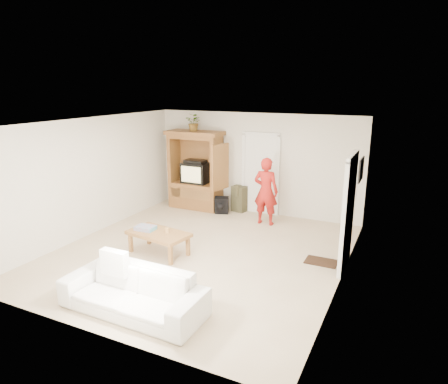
% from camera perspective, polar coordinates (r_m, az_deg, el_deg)
% --- Properties ---
extents(floor, '(6.00, 6.00, 0.00)m').
position_cam_1_polar(floor, '(8.16, -3.36, -8.63)').
color(floor, tan).
rests_on(floor, ground).
extents(ceiling, '(6.00, 6.00, 0.00)m').
position_cam_1_polar(ceiling, '(7.50, -3.67, 9.86)').
color(ceiling, white).
rests_on(ceiling, floor).
extents(wall_back, '(5.50, 0.00, 5.50)m').
position_cam_1_polar(wall_back, '(10.39, 4.55, 4.06)').
color(wall_back, silver).
rests_on(wall_back, floor).
extents(wall_front, '(5.50, 0.00, 5.50)m').
position_cam_1_polar(wall_front, '(5.44, -19.11, -7.12)').
color(wall_front, silver).
rests_on(wall_front, floor).
extents(wall_left, '(0.00, 6.00, 6.00)m').
position_cam_1_polar(wall_left, '(9.35, -18.43, 2.08)').
color(wall_left, silver).
rests_on(wall_left, floor).
extents(wall_right, '(0.00, 6.00, 6.00)m').
position_cam_1_polar(wall_right, '(6.88, 16.99, -2.32)').
color(wall_right, silver).
rests_on(wall_right, floor).
extents(armoire, '(1.82, 1.14, 2.10)m').
position_cam_1_polar(armoire, '(10.83, -3.96, 2.41)').
color(armoire, brown).
rests_on(armoire, floor).
extents(door_back, '(0.85, 0.05, 2.04)m').
position_cam_1_polar(door_back, '(10.37, 5.23, 2.44)').
color(door_back, white).
rests_on(door_back, floor).
extents(doorway_right, '(0.05, 0.90, 2.04)m').
position_cam_1_polar(doorway_right, '(7.53, 17.36, -3.09)').
color(doorway_right, black).
rests_on(doorway_right, floor).
extents(framed_picture, '(0.03, 0.60, 0.48)m').
position_cam_1_polar(framed_picture, '(8.64, 19.01, 3.05)').
color(framed_picture, black).
rests_on(framed_picture, wall_right).
extents(doormat, '(0.60, 0.40, 0.02)m').
position_cam_1_polar(doormat, '(7.95, 13.73, -9.65)').
color(doormat, '#382316').
rests_on(doormat, floor).
extents(plant, '(0.44, 0.39, 0.46)m').
position_cam_1_polar(plant, '(10.59, -4.29, 9.90)').
color(plant, '#4C7238').
rests_on(plant, armoire).
extents(man, '(0.60, 0.39, 1.64)m').
position_cam_1_polar(man, '(9.57, 6.00, 0.11)').
color(man, '#A81B16').
rests_on(man, floor).
extents(sofa, '(2.22, 0.90, 0.64)m').
position_cam_1_polar(sofa, '(6.22, -12.89, -13.71)').
color(sofa, white).
rests_on(sofa, floor).
extents(coffee_table, '(1.31, 0.85, 0.46)m').
position_cam_1_polar(coffee_table, '(8.06, -9.33, -6.08)').
color(coffee_table, '#9B6735').
rests_on(coffee_table, floor).
extents(towel, '(0.39, 0.30, 0.08)m').
position_cam_1_polar(towel, '(8.20, -11.16, -5.05)').
color(towel, '#C34160').
rests_on(towel, coffee_table).
extents(candle, '(0.08, 0.08, 0.10)m').
position_cam_1_polar(candle, '(7.97, -8.14, -5.42)').
color(candle, tan).
rests_on(candle, coffee_table).
extents(backpack_black, '(0.40, 0.32, 0.44)m').
position_cam_1_polar(backpack_black, '(10.44, -0.33, -1.95)').
color(backpack_black, black).
rests_on(backpack_black, floor).
extents(backpack_olive, '(0.41, 0.34, 0.69)m').
position_cam_1_polar(backpack_olive, '(10.62, 2.18, -0.96)').
color(backpack_olive, '#47442B').
rests_on(backpack_olive, floor).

